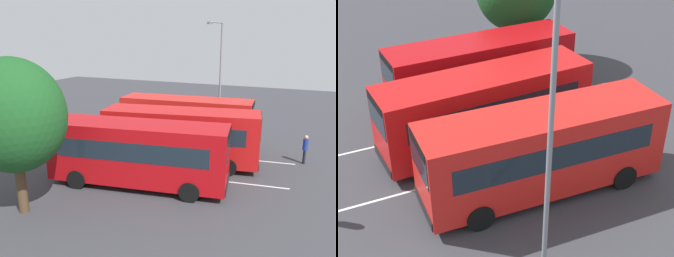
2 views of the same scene
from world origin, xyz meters
TOP-DOWN VIEW (x-y plane):
  - ground_plane at (0.00, 0.00)m, footprint 69.52×69.52m
  - bus_far_left at (-0.36, -3.72)m, footprint 9.60×3.94m
  - bus_center_left at (0.52, 0.08)m, footprint 9.61×4.13m
  - bus_center_right at (-0.59, 3.91)m, footprint 9.51×3.30m
  - pedestrian at (7.51, 3.21)m, footprint 0.41×0.41m
  - street_lamp at (0.75, 7.39)m, footprint 0.45×2.79m
  - depot_tree at (-3.79, -8.29)m, footprint 4.68×4.21m
  - lane_stripe_outer_left at (0.00, -1.91)m, footprint 14.12×1.98m
  - lane_stripe_inner_left at (0.00, 1.91)m, footprint 14.12×1.98m

SIDE VIEW (x-z plane):
  - ground_plane at x=0.00m, z-range 0.00..0.00m
  - lane_stripe_outer_left at x=0.00m, z-range 0.00..0.01m
  - lane_stripe_inner_left at x=0.00m, z-range 0.00..0.01m
  - pedestrian at x=7.51m, z-range 0.17..2.00m
  - bus_far_left at x=-0.36m, z-range 0.16..3.56m
  - bus_center_left at x=0.52m, z-range 0.16..3.56m
  - bus_center_right at x=-0.59m, z-range 0.16..3.56m
  - depot_tree at x=-3.79m, z-range 0.99..7.92m
  - street_lamp at x=0.75m, z-range 0.64..9.35m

